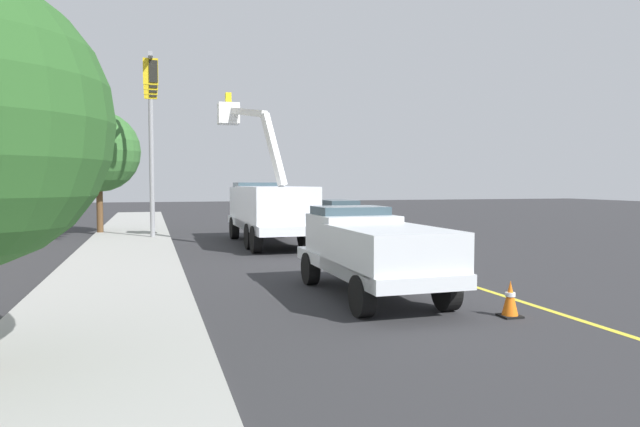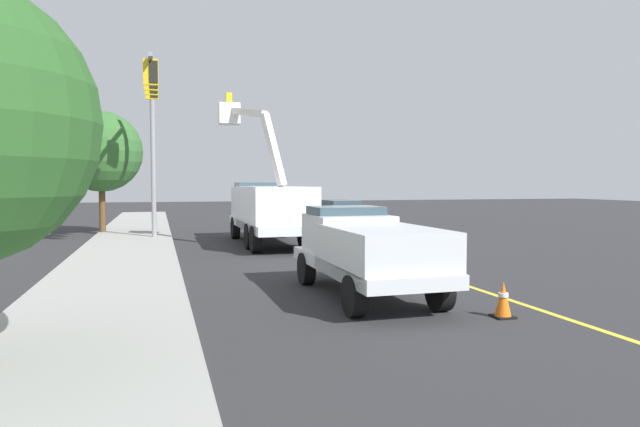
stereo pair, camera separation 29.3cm
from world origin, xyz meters
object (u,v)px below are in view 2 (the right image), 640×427
at_px(passing_minivan, 339,212).
at_px(traffic_cone_mid_rear, 294,227).
at_px(service_pickup_truck, 366,249).
at_px(traffic_cone_mid_front, 356,247).
at_px(traffic_cone_leading, 503,300).
at_px(utility_bucket_truck, 268,207).
at_px(traffic_signal_mast, 152,109).

xyz_separation_m(passing_minivan, traffic_cone_mid_rear, (-3.34, 3.34, -0.54)).
height_order(service_pickup_truck, passing_minivan, service_pickup_truck).
xyz_separation_m(service_pickup_truck, traffic_cone_mid_front, (6.64, -1.94, -0.75)).
height_order(passing_minivan, traffic_cone_leading, passing_minivan).
bearing_deg(utility_bucket_truck, traffic_cone_mid_rear, -28.51).
height_order(traffic_cone_leading, traffic_signal_mast, traffic_signal_mast).
bearing_deg(traffic_cone_mid_rear, passing_minivan, -44.99).
xyz_separation_m(traffic_cone_leading, traffic_cone_mid_rear, (17.72, 0.49, 0.08)).
bearing_deg(utility_bucket_truck, traffic_cone_leading, -170.65).
height_order(utility_bucket_truck, traffic_cone_mid_front, utility_bucket_truck).
xyz_separation_m(utility_bucket_truck, passing_minivan, (6.77, -5.20, -0.63)).
bearing_deg(traffic_cone_mid_front, traffic_cone_mid_rear, 3.21).
bearing_deg(traffic_cone_mid_rear, utility_bucket_truck, 151.49).
distance_m(service_pickup_truck, passing_minivan, 19.05).
bearing_deg(utility_bucket_truck, passing_minivan, -37.53).
bearing_deg(traffic_cone_leading, utility_bucket_truck, 9.35).
distance_m(utility_bucket_truck, traffic_signal_mast, 6.67).
height_order(traffic_cone_mid_rear, traffic_signal_mast, traffic_signal_mast).
distance_m(traffic_cone_leading, traffic_signal_mast, 18.29).
distance_m(passing_minivan, traffic_cone_leading, 21.26).
relative_size(passing_minivan, traffic_signal_mast, 0.59).
bearing_deg(traffic_cone_mid_front, utility_bucket_truck, 24.98).
height_order(utility_bucket_truck, traffic_signal_mast, traffic_signal_mast).
bearing_deg(service_pickup_truck, utility_bucket_truck, 1.98).
height_order(service_pickup_truck, traffic_signal_mast, traffic_signal_mast).
distance_m(passing_minivan, traffic_signal_mast, 12.33).
bearing_deg(passing_minivan, service_pickup_truck, 165.40).
bearing_deg(passing_minivan, utility_bucket_truck, 142.47).
xyz_separation_m(traffic_cone_mid_front, traffic_signal_mast, (6.62, 7.18, 5.53)).
height_order(service_pickup_truck, traffic_cone_mid_front, service_pickup_truck).
bearing_deg(traffic_signal_mast, service_pickup_truck, -158.41).
bearing_deg(traffic_cone_leading, traffic_signal_mast, 24.38).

